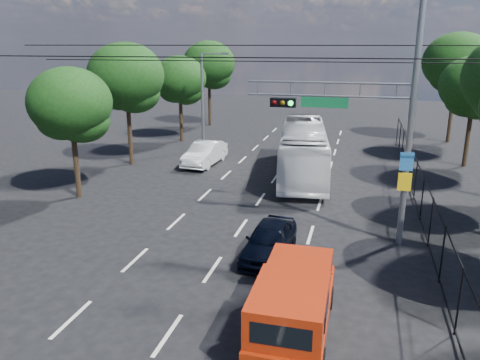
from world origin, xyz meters
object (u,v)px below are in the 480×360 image
(white_bus, at_px, (303,150))
(white_van, at_px, (205,154))
(navy_hatchback, at_px, (269,240))
(signal_mast, at_px, (378,111))
(red_pickup, at_px, (294,301))

(white_bus, distance_m, white_van, 6.63)
(navy_hatchback, bearing_deg, white_van, 121.84)
(white_bus, xyz_separation_m, white_van, (-6.52, 0.90, -0.80))
(signal_mast, height_order, white_bus, signal_mast)
(signal_mast, relative_size, red_pickup, 1.86)
(red_pickup, bearing_deg, white_bus, 96.51)
(red_pickup, xyz_separation_m, navy_hatchback, (-1.59, 4.64, -0.35))
(red_pickup, bearing_deg, white_van, 115.98)
(red_pickup, height_order, white_bus, white_bus)
(navy_hatchback, relative_size, white_bus, 0.35)
(white_bus, bearing_deg, white_van, 164.63)
(white_bus, relative_size, white_van, 2.45)
(red_pickup, distance_m, navy_hatchback, 4.92)
(signal_mast, distance_m, white_bus, 10.64)
(signal_mast, height_order, white_van, signal_mast)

